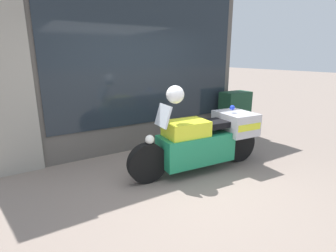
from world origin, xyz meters
The scene contains 6 objects.
ground_plane centered at (0.00, 0.00, 0.00)m, with size 60.00×60.00×0.00m, color gray.
shop_building centered at (-0.37, 2.00, 1.84)m, with size 5.17×0.55×3.67m.
window_display centered at (0.35, 2.03, 0.48)m, with size 3.87×0.30×2.00m.
paramedic_motorcycle centered at (0.63, 0.29, 0.54)m, with size 2.47×0.74×1.19m.
utility_cabinet centered at (2.48, 1.43, 0.54)m, with size 0.71×0.40×1.07m, color #193D28.
white_helmet centered at (0.03, 0.33, 1.33)m, with size 0.28×0.28×0.28m, color white.
Camera 1 is at (-2.14, -2.95, 1.90)m, focal length 28.00 mm.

